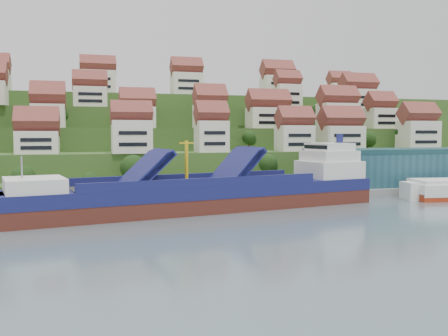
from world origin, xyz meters
name	(u,v)px	position (x,y,z in m)	size (l,w,h in m)	color
ground	(257,208)	(0.00, 0.00, 0.00)	(300.00, 300.00, 0.00)	slate
quay	(311,193)	(20.00, 15.00, 1.10)	(180.00, 14.00, 2.20)	gray
hillside	(174,147)	(0.00, 103.55, 10.66)	(260.00, 128.00, 31.00)	#2D4C1E
hillside_village	(205,111)	(2.93, 59.92, 23.97)	(153.01, 63.52, 28.49)	white
hillside_trees	(174,134)	(-10.56, 43.64, 16.11)	(137.14, 61.90, 30.42)	#1E3D14
warehouse	(413,166)	(52.00, 17.00, 7.20)	(60.00, 15.00, 10.00)	#224E5C
flagpole	(313,172)	(18.11, 10.00, 6.88)	(1.28, 0.16, 8.00)	gray
cargo_ship	(214,194)	(-9.58, 0.72, 3.38)	(81.20, 27.00, 17.83)	#522219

